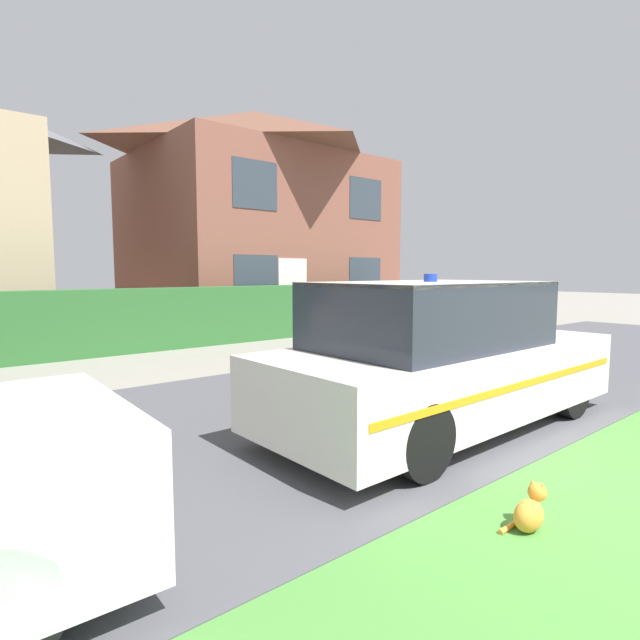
# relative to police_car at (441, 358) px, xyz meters

# --- Properties ---
(road_strip) EXTENTS (28.00, 5.25, 0.01)m
(road_strip) POSITION_rel_police_car_xyz_m (-0.36, 1.45, -0.78)
(road_strip) COLOR #4C4C51
(road_strip) RESTS_ON ground
(garden_hedge) EXTENTS (14.11, 0.55, 1.37)m
(garden_hedge) POSITION_rel_police_car_xyz_m (0.10, 7.43, -0.10)
(garden_hedge) COLOR #2D662D
(garden_hedge) RESTS_ON ground
(police_car) EXTENTS (4.48, 1.78, 1.69)m
(police_car) POSITION_rel_police_car_xyz_m (0.00, 0.00, 0.00)
(police_car) COLOR black
(police_car) RESTS_ON road_strip
(cat) EXTENTS (0.36, 0.20, 0.32)m
(cat) POSITION_rel_police_car_xyz_m (-1.34, -1.74, -0.65)
(cat) COLOR orange
(cat) RESTS_ON ground
(house_right) EXTENTS (7.94, 6.91, 7.15)m
(house_right) POSITION_rel_police_car_xyz_m (4.98, 11.61, 2.85)
(house_right) COLOR brown
(house_right) RESTS_ON ground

